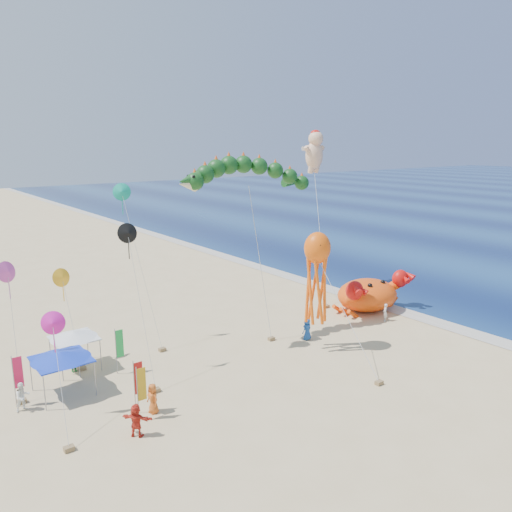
{
  "coord_description": "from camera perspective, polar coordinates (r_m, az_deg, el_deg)",
  "views": [
    {
      "loc": [
        -25.08,
        -27.85,
        15.05
      ],
      "look_at": [
        -2.0,
        2.0,
        6.5
      ],
      "focal_mm": 35.0,
      "sensor_mm": 36.0,
      "label": 1
    }
  ],
  "objects": [
    {
      "name": "canopy_white",
      "position": [
        36.09,
        -20.11,
        -8.5
      ],
      "size": [
        3.08,
        3.08,
        2.71
      ],
      "color": "gray",
      "rests_on": "ground"
    },
    {
      "name": "small_kites",
      "position": [
        33.76,
        -19.39,
        -1.39
      ],
      "size": [
        10.19,
        11.64,
        12.24
      ],
      "color": "black",
      "rests_on": "ground"
    },
    {
      "name": "crab_inflatable",
      "position": [
        47.05,
        12.71,
        -4.22
      ],
      "size": [
        8.06,
        4.92,
        3.53
      ],
      "color": "#F74D0D",
      "rests_on": "ground"
    },
    {
      "name": "cherub_kite",
      "position": [
        52.38,
        6.73,
        11.86
      ],
      "size": [
        5.38,
        7.4,
        16.38
      ],
      "color": "#FAC098",
      "rests_on": "ground"
    },
    {
      "name": "canopy_blue",
      "position": [
        33.03,
        -21.39,
        -10.6
      ],
      "size": [
        3.51,
        3.51,
        2.71
      ],
      "color": "gray",
      "rests_on": "ground"
    },
    {
      "name": "ground",
      "position": [
        40.39,
        4.03,
        -9.14
      ],
      "size": [
        320.0,
        320.0,
        0.0
      ],
      "primitive_type": "plane",
      "color": "#D1B784",
      "rests_on": "ground"
    },
    {
      "name": "beachgoers",
      "position": [
        32.69,
        -11.43,
        -13.19
      ],
      "size": [
        29.31,
        10.91,
        1.83
      ],
      "color": "white",
      "rests_on": "ground"
    },
    {
      "name": "feather_flags",
      "position": [
        31.42,
        -17.01,
        -12.34
      ],
      "size": [
        6.91,
        6.25,
        3.2
      ],
      "color": "gray",
      "rests_on": "ground"
    },
    {
      "name": "foam_strip",
      "position": [
        48.75,
        14.68,
        -5.64
      ],
      "size": [
        320.0,
        320.0,
        0.0
      ],
      "primitive_type": "plane",
      "color": "silver",
      "rests_on": "ground"
    },
    {
      "name": "octopus_kite",
      "position": [
        36.33,
        6.97,
        -1.68
      ],
      "size": [
        2.01,
        7.72,
        8.88
      ],
      "color": "#FF5E0D",
      "rests_on": "ground"
    },
    {
      "name": "dragon_kite",
      "position": [
        37.93,
        -1.07,
        8.83
      ],
      "size": [
        11.78,
        3.66,
        13.74
      ],
      "color": "#103D14",
      "rests_on": "ground"
    }
  ]
}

